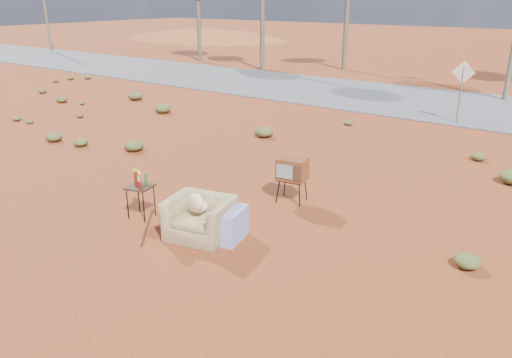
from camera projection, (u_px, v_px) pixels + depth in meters
The scene contains 9 objects.
ground at pixel (195, 235), 9.50m from camera, with size 140.00×140.00×0.00m, color brown.
highway at pixel (440, 104), 20.85m from camera, with size 140.00×7.00×0.04m, color #565659.
dirt_mound at pixel (205, 39), 51.86m from camera, with size 26.00×18.00×2.00m, color brown.
armchair at pixel (205, 214), 9.27m from camera, with size 1.49×1.17×1.02m.
tv_unit at pixel (292, 170), 10.82m from camera, with size 0.70×0.60×1.00m.
side_table at pixel (139, 184), 10.06m from camera, with size 0.58×0.58×0.98m.
rusty_bar at pixel (147, 227), 9.79m from camera, with size 0.04×0.04×1.59m, color #4C2914.
road_sign at pixel (462, 81), 17.24m from camera, with size 0.78×0.06×2.19m.
scrub_patch at pixel (285, 162), 13.25m from camera, with size 17.49×8.07×0.33m.
Camera 1 is at (5.98, -6.21, 4.30)m, focal length 35.00 mm.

